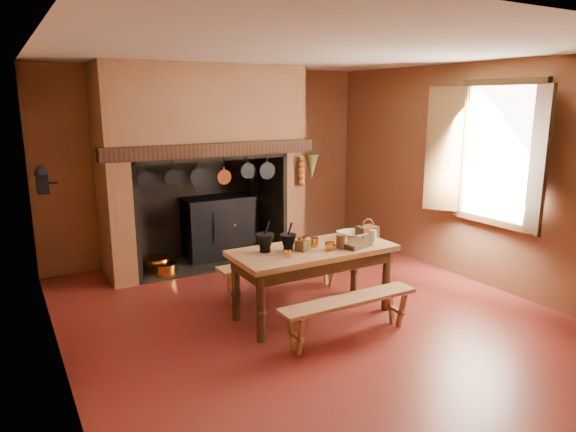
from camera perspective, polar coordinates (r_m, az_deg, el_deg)
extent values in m
plane|color=maroon|center=(5.83, 2.16, -10.83)|extent=(5.50, 5.50, 0.00)
plane|color=silver|center=(5.36, 2.42, 17.77)|extent=(5.50, 5.50, 0.00)
cube|color=brown|center=(7.86, -8.47, 5.83)|extent=(5.00, 0.02, 2.80)
cube|color=brown|center=(4.63, -24.96, -0.06)|extent=(0.02, 5.50, 2.80)
cube|color=brown|center=(7.06, 19.80, 4.43)|extent=(0.02, 5.50, 2.80)
cube|color=brown|center=(3.48, 27.18, -4.25)|extent=(5.00, 0.02, 2.80)
cube|color=brown|center=(7.00, -19.00, 4.43)|extent=(0.30, 0.90, 2.80)
cube|color=brown|center=(7.86, -0.77, 5.96)|extent=(0.30, 0.90, 2.80)
cube|color=brown|center=(7.28, -9.60, 11.56)|extent=(2.20, 0.90, 1.20)
cube|color=black|center=(6.94, -8.27, 7.33)|extent=(2.95, 0.22, 0.18)
cube|color=black|center=(7.83, -10.29, 1.28)|extent=(2.20, 0.06, 1.60)
cube|color=black|center=(7.64, -8.99, -5.08)|extent=(2.20, 0.90, 0.02)
cube|color=black|center=(7.74, -7.77, -1.42)|extent=(1.00, 0.50, 0.90)
cube|color=black|center=(7.62, -7.82, 1.98)|extent=(1.04, 0.54, 0.04)
cube|color=black|center=(7.48, -7.04, -1.10)|extent=(0.35, 0.02, 0.45)
cylinder|color=black|center=(7.81, -4.20, 4.77)|extent=(0.10, 0.10, 0.70)
cylinder|color=gold|center=(7.41, -8.05, -1.27)|extent=(0.03, 0.03, 0.03)
cylinder|color=gold|center=(7.52, -5.93, -1.00)|extent=(0.03, 0.03, 0.03)
cylinder|color=gold|center=(7.40, -14.46, -5.21)|extent=(0.40, 0.40, 0.20)
cylinder|color=gold|center=(7.18, -13.53, -5.78)|extent=(0.34, 0.34, 0.18)
cube|color=black|center=(7.45, -16.15, -5.34)|extent=(0.18, 0.18, 0.16)
cone|color=#4E5628|center=(7.54, 2.66, 5.51)|extent=(0.20, 0.20, 0.35)
cube|color=white|center=(6.76, 22.45, 6.45)|extent=(0.02, 1.00, 1.60)
cube|color=#3E2813|center=(6.71, 22.92, 13.57)|extent=(0.08, 1.16, 0.08)
cube|color=#3E2813|center=(6.87, 21.71, -0.53)|extent=(0.08, 1.16, 0.08)
cube|color=#3E2813|center=(6.18, 26.10, 5.60)|extent=(0.29, 0.39, 1.60)
cube|color=#3E2813|center=(7.03, 16.91, 7.06)|extent=(0.29, 0.39, 1.60)
cube|color=black|center=(6.15, -25.62, 3.26)|extent=(0.12, 0.12, 0.22)
cone|color=black|center=(6.13, -25.76, 4.65)|extent=(0.16, 0.16, 0.10)
cylinder|color=black|center=(6.16, -24.79, 3.35)|extent=(0.12, 0.02, 0.02)
cube|color=tan|center=(5.57, 2.82, -3.85)|extent=(1.78, 0.79, 0.06)
cube|color=#3E2813|center=(5.59, 2.81, -4.82)|extent=(1.66, 0.67, 0.14)
cylinder|color=#3E2813|center=(5.08, -3.04, -10.13)|extent=(0.09, 0.09, 0.71)
cylinder|color=#3E2813|center=(5.91, 10.87, -6.99)|extent=(0.09, 0.09, 0.71)
cylinder|color=#3E2813|center=(5.58, -5.82, -8.03)|extent=(0.09, 0.09, 0.71)
cylinder|color=#3E2813|center=(6.35, 7.38, -5.48)|extent=(0.09, 0.09, 0.71)
cube|color=tan|center=(5.16, 6.83, -9.25)|extent=(1.51, 0.26, 0.04)
cube|color=tan|center=(6.20, -0.52, -5.00)|extent=(1.64, 0.29, 0.04)
cylinder|color=black|center=(5.41, -2.56, -3.82)|extent=(0.11, 0.11, 0.03)
cone|color=black|center=(5.38, -2.57, -2.83)|extent=(0.19, 0.19, 0.16)
cylinder|color=black|center=(5.36, -2.37, -1.38)|extent=(0.08, 0.04, 0.16)
cylinder|color=black|center=(5.45, 0.01, -3.71)|extent=(0.10, 0.10, 0.03)
cone|color=black|center=(5.42, 0.01, -2.81)|extent=(0.18, 0.18, 0.15)
cylinder|color=black|center=(5.40, 0.20, -1.50)|extent=(0.07, 0.03, 0.14)
cube|color=#3E2813|center=(5.44, 1.57, -3.29)|extent=(0.15, 0.15, 0.11)
cylinder|color=gold|center=(5.42, 1.57, -2.56)|extent=(0.09, 0.09, 0.03)
cylinder|color=black|center=(5.44, 2.00, -2.16)|extent=(0.09, 0.05, 0.03)
cylinder|color=gold|center=(5.22, -0.04, -4.15)|extent=(0.10, 0.10, 0.08)
cylinder|color=gold|center=(5.58, 2.94, -2.95)|extent=(0.09, 0.09, 0.10)
imported|color=beige|center=(5.97, 7.07, -2.10)|extent=(0.32, 0.32, 0.08)
cylinder|color=brown|center=(5.56, 5.96, -2.81)|extent=(0.15, 0.15, 0.15)
cylinder|color=beige|center=(5.85, 9.42, -2.20)|extent=(0.10, 0.10, 0.13)
cube|color=#482815|center=(6.04, 8.80, -1.73)|extent=(0.23, 0.17, 0.13)
torus|color=#482815|center=(6.03, 8.82, -1.13)|extent=(0.18, 0.02, 0.18)
cube|color=#3E2813|center=(5.65, 7.45, -3.09)|extent=(0.39, 0.33, 0.06)
imported|color=gold|center=(5.48, 4.69, -3.35)|extent=(0.15, 0.15, 0.09)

